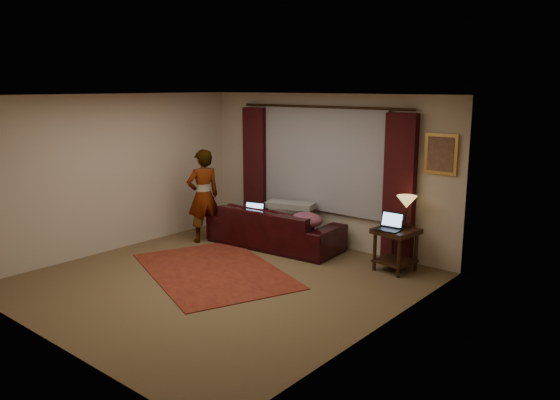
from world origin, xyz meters
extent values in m
cube|color=brown|center=(0.00, 0.00, -0.01)|extent=(5.00, 5.00, 0.01)
cube|color=silver|center=(0.00, 0.00, 2.60)|extent=(5.00, 5.00, 0.02)
cube|color=#C1B29A|center=(0.00, 2.50, 1.30)|extent=(5.00, 0.02, 2.60)
cube|color=#C1B29A|center=(0.00, -2.50, 1.30)|extent=(5.00, 0.02, 2.60)
cube|color=#C1B29A|center=(-2.50, 0.00, 1.30)|extent=(0.02, 5.00, 2.60)
cube|color=#C1B29A|center=(2.50, 0.00, 1.30)|extent=(0.02, 5.00, 2.60)
cube|color=#93949A|center=(0.00, 2.44, 1.50)|extent=(2.50, 0.05, 1.80)
cube|color=#330C0E|center=(-1.50, 2.39, 1.18)|extent=(0.50, 0.14, 2.30)
cube|color=#330C0E|center=(1.50, 2.39, 1.18)|extent=(0.50, 0.14, 2.30)
cylinder|color=black|center=(0.00, 2.39, 2.38)|extent=(0.04, 0.04, 3.40)
cube|color=gold|center=(2.10, 2.47, 1.75)|extent=(0.50, 0.04, 0.60)
imported|color=black|center=(-0.53, 1.81, 0.48)|extent=(2.44, 1.22, 0.95)
cube|color=gray|center=(-0.40, 2.08, 0.95)|extent=(0.90, 0.56, 0.10)
ellipsoid|color=brown|center=(0.22, 1.73, 0.59)|extent=(0.64, 0.54, 0.24)
cube|color=maroon|center=(-0.39, 0.23, 0.01)|extent=(3.14, 2.65, 0.01)
cube|color=black|center=(1.68, 1.99, 0.33)|extent=(0.63, 0.63, 0.65)
imported|color=gray|center=(-1.69, 1.24, 0.82)|extent=(0.62, 0.62, 1.65)
camera|label=1|loc=(5.37, -5.11, 2.73)|focal=35.00mm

